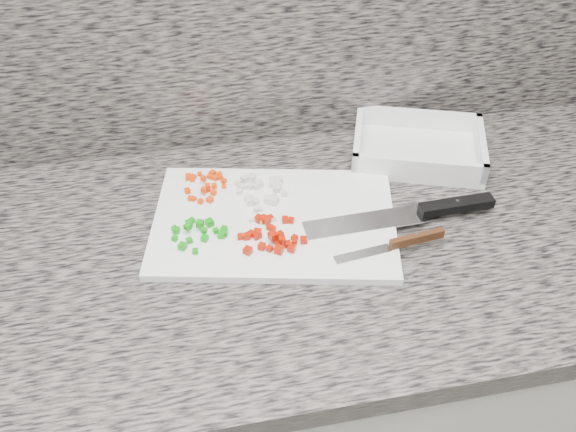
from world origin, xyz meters
name	(u,v)px	position (x,y,z in m)	size (l,w,h in m)	color
cabinet	(258,401)	(0.00, 1.44, 0.43)	(3.92, 0.62, 0.86)	beige
countertop	(250,254)	(0.00, 1.44, 0.88)	(3.96, 0.64, 0.04)	#635D57
cutting_board	(274,222)	(0.05, 1.48, 0.91)	(0.41, 0.27, 0.01)	white
carrot_pile	(205,183)	(-0.06, 1.59, 0.92)	(0.08, 0.09, 0.02)	#E73B05
onion_pile	(262,188)	(0.04, 1.56, 0.92)	(0.09, 0.10, 0.01)	beige
green_pepper_pile	(200,231)	(-0.08, 1.47, 0.92)	(0.09, 0.08, 0.02)	#0E8F0D
red_pepper_pile	(270,234)	(0.03, 1.44, 0.92)	(0.11, 0.10, 0.02)	#B01502
garlic_pile	(262,217)	(0.03, 1.48, 0.92)	(0.05, 0.04, 0.01)	beige
chef_knife	(425,211)	(0.30, 1.44, 0.92)	(0.33, 0.05, 0.02)	white
paring_knife	(403,242)	(0.24, 1.38, 0.92)	(0.19, 0.04, 0.02)	white
tray	(418,149)	(0.35, 1.62, 0.92)	(0.29, 0.25, 0.05)	white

